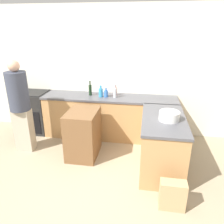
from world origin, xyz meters
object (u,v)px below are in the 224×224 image
wine_bottle_dark (90,90)px  vinegar_bottle_clear (115,92)px  range_oven (34,112)px  person_by_range (20,104)px  island_table (83,134)px  mixing_bowl (169,116)px  dish_soap_bottle (101,92)px  paper_bag (172,195)px  water_bottle_blue (106,93)px  hot_sauce_bottle (115,91)px

wine_bottle_dark → vinegar_bottle_clear: (0.54, -0.07, -0.02)m
range_oven → person_by_range: 0.98m
range_oven → island_table: bearing=-30.6°
mixing_bowl → dish_soap_bottle: size_ratio=1.32×
range_oven → vinegar_bottle_clear: bearing=-1.3°
vinegar_bottle_clear → paper_bag: size_ratio=0.65×
mixing_bowl → wine_bottle_dark: (-1.54, 1.09, 0.05)m
range_oven → dish_soap_bottle: dish_soap_bottle is taller
mixing_bowl → person_by_range: person_by_range is taller
wine_bottle_dark → vinegar_bottle_clear: size_ratio=1.14×
water_bottle_blue → vinegar_bottle_clear: size_ratio=0.68×
hot_sauce_bottle → dish_soap_bottle: size_ratio=0.93×
mixing_bowl → hot_sauce_bottle: (-1.02, 1.17, 0.02)m
vinegar_bottle_clear → mixing_bowl: bearing=-45.5°
mixing_bowl → dish_soap_bottle: 1.65m
range_oven → dish_soap_bottle: bearing=-1.6°
dish_soap_bottle → paper_bag: size_ratio=0.58×
water_bottle_blue → person_by_range: (-1.46, -0.80, -0.04)m
water_bottle_blue → paper_bag: size_ratio=0.44×
range_oven → paper_bag: size_ratio=2.25×
range_oven → mixing_bowl: mixing_bowl is taller
mixing_bowl → vinegar_bottle_clear: 1.43m
dish_soap_bottle → range_oven: bearing=178.4°
hot_sauce_bottle → dish_soap_bottle: dish_soap_bottle is taller
range_oven → paper_bag: (2.92, -1.92, -0.25)m
island_table → person_by_range: bearing=179.9°
wine_bottle_dark → paper_bag: size_ratio=0.75×
island_table → wine_bottle_dark: 1.05m
vinegar_bottle_clear → wine_bottle_dark: bearing=172.4°
dish_soap_bottle → water_bottle_blue: size_ratio=1.31×
range_oven → person_by_range: person_by_range is taller
hot_sauce_bottle → water_bottle_blue: size_ratio=1.21×
mixing_bowl → person_by_range: (-2.65, 0.23, -0.04)m
dish_soap_bottle → person_by_range: (-1.35, -0.78, -0.07)m
vinegar_bottle_clear → paper_bag: (1.05, -1.87, -0.81)m
island_table → hot_sauce_bottle: size_ratio=3.94×
hot_sauce_bottle → paper_bag: 2.42m
range_oven → dish_soap_bottle: 1.67m
range_oven → island_table: (1.40, -0.83, -0.02)m
range_oven → vinegar_bottle_clear: (1.87, -0.04, 0.56)m
vinegar_bottle_clear → person_by_range: bearing=-154.5°
wine_bottle_dark → water_bottle_blue: (0.35, -0.06, -0.05)m
water_bottle_blue → hot_sauce_bottle: bearing=38.8°
island_table → water_bottle_blue: water_bottle_blue is taller
person_by_range → paper_bag: 3.00m
range_oven → hot_sauce_bottle: 1.94m
range_oven → hot_sauce_bottle: bearing=3.4°
wine_bottle_dark → hot_sauce_bottle: bearing=8.6°
island_table → wine_bottle_dark: (-0.07, 0.86, 0.59)m
hot_sauce_bottle → dish_soap_bottle: bearing=-151.4°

